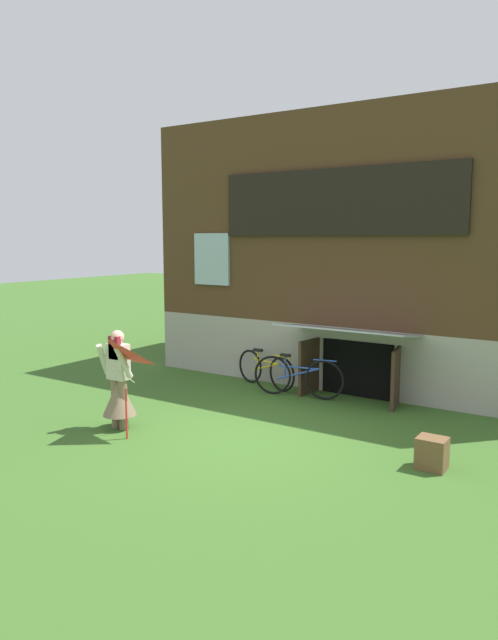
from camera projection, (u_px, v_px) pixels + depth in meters
ground_plane at (248, 435)px, 8.88m from camera, size 60.00×60.00×0.00m
log_house at (379, 251)px, 12.85m from camera, size 8.56×5.61×5.38m
person at (119, 388)px, 9.13m from camera, size 0.61×0.52×1.56m
kite at (108, 361)px, 8.49m from camera, size 0.81×0.82×1.43m
bicycle_blue at (298, 377)px, 10.98m from camera, size 1.75×0.36×0.80m
bicycle_yellow at (266, 369)px, 11.71m from camera, size 1.58×0.49×0.74m
wooden_crate at (432, 453)px, 7.57m from camera, size 0.37×0.32×0.42m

